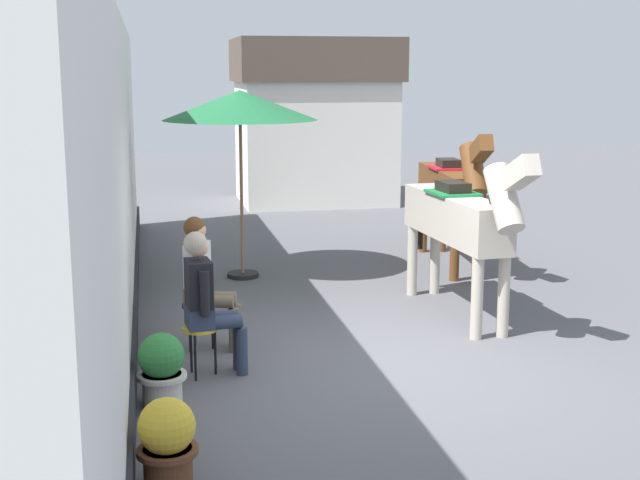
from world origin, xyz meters
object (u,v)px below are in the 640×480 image
(seated_visitor_near, at_px, (206,296))
(seated_visitor_far, at_px, (204,276))
(saddled_horse_near, at_px, (460,219))
(flower_planter_near, at_px, (167,441))
(saddled_horse_far, at_px, (452,189))
(flower_planter_middle, at_px, (162,368))
(cafe_parasol, at_px, (240,106))

(seated_visitor_near, relative_size, seated_visitor_far, 1.00)
(saddled_horse_near, bearing_deg, flower_planter_near, -133.60)
(saddled_horse_far, distance_m, flower_planter_middle, 6.33)
(seated_visitor_near, bearing_deg, saddled_horse_far, 45.93)
(seated_visitor_far, height_order, flower_planter_near, seated_visitor_far)
(seated_visitor_near, relative_size, flower_planter_middle, 2.17)
(saddled_horse_near, distance_m, cafe_parasol, 3.56)
(seated_visitor_near, distance_m, saddled_horse_far, 5.51)
(seated_visitor_far, distance_m, flower_planter_near, 3.07)
(cafe_parasol, bearing_deg, saddled_horse_far, 0.76)
(seated_visitor_far, distance_m, cafe_parasol, 3.56)
(saddled_horse_far, height_order, cafe_parasol, cafe_parasol)
(seated_visitor_near, relative_size, saddled_horse_near, 0.46)
(flower_planter_near, distance_m, cafe_parasol, 6.54)
(seated_visitor_near, distance_m, cafe_parasol, 4.29)
(seated_visitor_near, distance_m, saddled_horse_near, 3.36)
(saddled_horse_far, xyz_separation_m, cafe_parasol, (-3.05, -0.04, 1.20))
(seated_visitor_near, xyz_separation_m, flower_planter_middle, (-0.44, -0.67, -0.44))
(saddled_horse_near, height_order, flower_planter_middle, saddled_horse_near)
(flower_planter_middle, height_order, cafe_parasol, cafe_parasol)
(seated_visitor_near, xyz_separation_m, saddled_horse_far, (3.82, 3.95, 0.38))
(seated_visitor_near, relative_size, flower_planter_near, 2.17)
(flower_planter_middle, bearing_deg, seated_visitor_far, 72.23)
(flower_planter_near, xyz_separation_m, flower_planter_middle, (-0.01, 1.53, 0.00))
(seated_visitor_far, relative_size, saddled_horse_near, 0.46)
(flower_planter_near, bearing_deg, saddled_horse_far, 55.30)
(saddled_horse_far, bearing_deg, saddled_horse_near, -107.76)
(saddled_horse_near, xyz_separation_m, saddled_horse_far, (0.81, 2.52, 0.00))
(flower_planter_middle, relative_size, cafe_parasol, 0.25)
(seated_visitor_near, height_order, flower_planter_middle, seated_visitor_near)
(saddled_horse_far, bearing_deg, seated_visitor_near, -134.07)
(seated_visitor_near, bearing_deg, saddled_horse_near, 25.32)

